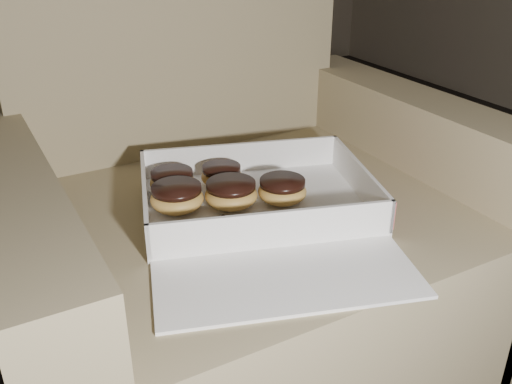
{
  "coord_description": "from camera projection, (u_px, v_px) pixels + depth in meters",
  "views": [
    {
      "loc": [
        -0.2,
        -0.54,
        0.82
      ],
      "look_at": [
        0.2,
        0.17,
        0.41
      ],
      "focal_mm": 40.0,
      "sensor_mm": 36.0,
      "label": 1
    }
  ],
  "objects": [
    {
      "name": "armchair",
      "position": [
        237.0,
        244.0,
        1.03
      ],
      "size": [
        0.82,
        0.69,
        0.85
      ],
      "color": "#988C61",
      "rests_on": "floor"
    },
    {
      "name": "crumb_a",
      "position": [
        204.0,
        225.0,
        0.85
      ],
      "size": [
        0.01,
        0.01,
        0.0
      ],
      "primitive_type": "ellipsoid",
      "color": "black",
      "rests_on": "bakery_box"
    },
    {
      "name": "crumb_e",
      "position": [
        223.0,
        216.0,
        0.87
      ],
      "size": [
        0.01,
        0.01,
        0.0
      ],
      "primitive_type": "ellipsoid",
      "color": "black",
      "rests_on": "bakery_box"
    },
    {
      "name": "donut_a",
      "position": [
        231.0,
        193.0,
        0.9
      ],
      "size": [
        0.08,
        0.08,
        0.04
      ],
      "color": "#E3A84F",
      "rests_on": "bakery_box"
    },
    {
      "name": "donut_c",
      "position": [
        222.0,
        175.0,
        0.97
      ],
      "size": [
        0.07,
        0.07,
        0.04
      ],
      "color": "#E3A84F",
      "rests_on": "bakery_box"
    },
    {
      "name": "donut_e",
      "position": [
        282.0,
        190.0,
        0.91
      ],
      "size": [
        0.08,
        0.08,
        0.04
      ],
      "color": "#E3A84F",
      "rests_on": "bakery_box"
    },
    {
      "name": "donut_b",
      "position": [
        172.0,
        181.0,
        0.94
      ],
      "size": [
        0.07,
        0.07,
        0.04
      ],
      "color": "#E3A84F",
      "rests_on": "bakery_box"
    },
    {
      "name": "crumb_d",
      "position": [
        277.0,
        231.0,
        0.83
      ],
      "size": [
        0.01,
        0.01,
        0.0
      ],
      "primitive_type": "ellipsoid",
      "color": "black",
      "rests_on": "bakery_box"
    },
    {
      "name": "crumb_c",
      "position": [
        276.0,
        223.0,
        0.85
      ],
      "size": [
        0.01,
        0.01,
        0.0
      ],
      "primitive_type": "ellipsoid",
      "color": "black",
      "rests_on": "bakery_box"
    },
    {
      "name": "donut_d",
      "position": [
        177.0,
        197.0,
        0.88
      ],
      "size": [
        0.08,
        0.08,
        0.04
      ],
      "color": "#E3A84F",
      "rests_on": "bakery_box"
    },
    {
      "name": "bakery_box",
      "position": [
        263.0,
        211.0,
        0.88
      ],
      "size": [
        0.46,
        0.5,
        0.06
      ],
      "rotation": [
        0.0,
        0.0,
        -0.31
      ],
      "color": "white",
      "rests_on": "armchair"
    },
    {
      "name": "crumb_b",
      "position": [
        361.0,
        226.0,
        0.84
      ],
      "size": [
        0.01,
        0.01,
        0.0
      ],
      "primitive_type": "ellipsoid",
      "color": "black",
      "rests_on": "bakery_box"
    }
  ]
}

